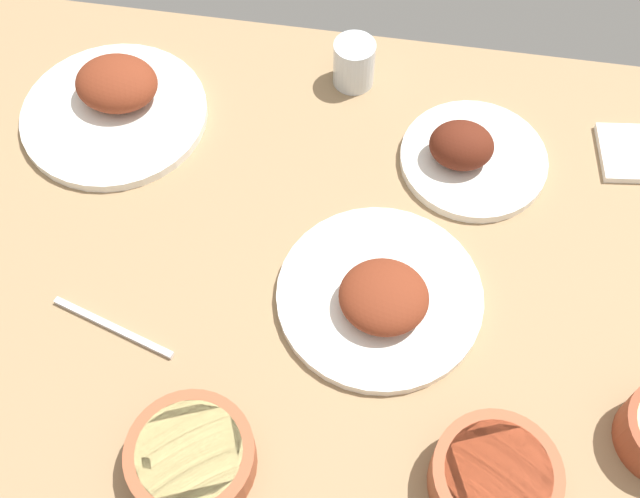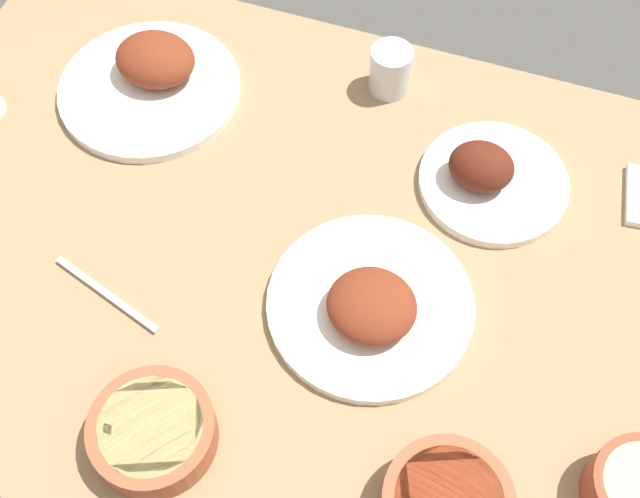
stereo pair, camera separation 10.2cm
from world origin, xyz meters
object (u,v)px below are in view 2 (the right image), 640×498
plate_near_viewer (152,77)px  fork_loose (107,294)px  plate_far_side (371,305)px  water_tumbler (391,70)px  bowl_pasta (153,431)px  bowl_potatoes (639,491)px  plate_center_main (489,176)px

plate_near_viewer → fork_loose: plate_near_viewer is taller
plate_far_side → water_tumbler: (-9.30, 40.40, 1.90)cm
plate_far_side → plate_near_viewer: (-45.86, 27.69, 0.28)cm
plate_far_side → bowl_pasta: plate_far_side is taller
bowl_potatoes → fork_loose: (-72.73, 3.92, -2.98)cm
plate_center_main → water_tumbler: same height
plate_center_main → plate_near_viewer: bearing=178.5°
plate_near_viewer → bowl_pasta: size_ratio=1.88×
plate_near_viewer → bowl_potatoes: size_ratio=2.40×
plate_far_side → fork_loose: 36.71cm
plate_center_main → bowl_potatoes: size_ratio=1.83×
bowl_potatoes → plate_far_side: bearing=160.0°
bowl_pasta → water_tumbler: water_tumbler is taller
plate_center_main → plate_near_viewer: size_ratio=0.76×
plate_center_main → bowl_potatoes: 48.20cm
plate_far_side → plate_center_main: plate_center_main is taller
fork_loose → bowl_pasta: bearing=-29.6°
plate_center_main → water_tumbler: size_ratio=2.81×
bowl_pasta → water_tumbler: bearing=80.8°
plate_near_viewer → fork_loose: size_ratio=1.56×
plate_far_side → plate_near_viewer: size_ratio=0.97×
water_tumbler → bowl_pasta: bearing=-99.2°
water_tumbler → fork_loose: 56.56cm
bowl_potatoes → water_tumbler: 71.35cm
plate_far_side → bowl_potatoes: plate_far_side is taller
plate_center_main → bowl_pasta: size_ratio=1.43×
bowl_pasta → fork_loose: size_ratio=0.83×
bowl_potatoes → bowl_pasta: size_ratio=0.78×
plate_near_viewer → plate_far_side: bearing=-31.1°
water_tumbler → fork_loose: size_ratio=0.42×
plate_near_viewer → water_tumbler: same height
plate_near_viewer → plate_center_main: bearing=-1.5°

